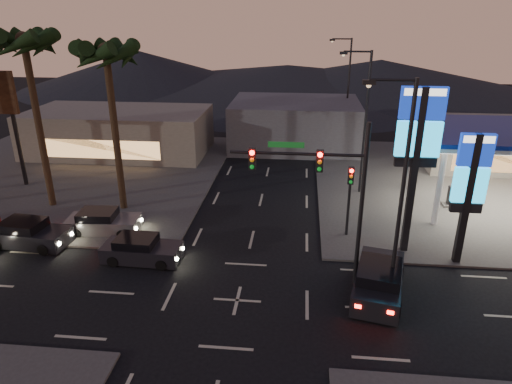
# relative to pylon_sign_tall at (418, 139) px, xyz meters

# --- Properties ---
(ground) EXTENTS (140.00, 140.00, 0.00)m
(ground) POSITION_rel_pylon_sign_tall_xyz_m (-8.50, -5.50, -6.39)
(ground) COLOR black
(ground) RESTS_ON ground
(corner_lot_ne) EXTENTS (24.00, 24.00, 0.12)m
(corner_lot_ne) POSITION_rel_pylon_sign_tall_xyz_m (7.50, 10.50, -6.33)
(corner_lot_ne) COLOR #47443F
(corner_lot_ne) RESTS_ON ground
(corner_lot_nw) EXTENTS (24.00, 24.00, 0.12)m
(corner_lot_nw) POSITION_rel_pylon_sign_tall_xyz_m (-24.50, 10.50, -6.33)
(corner_lot_nw) COLOR #47443F
(corner_lot_nw) RESTS_ON ground
(convenience_store) EXTENTS (10.00, 6.00, 4.00)m
(convenience_store) POSITION_rel_pylon_sign_tall_xyz_m (9.50, 15.50, -4.39)
(convenience_store) COLOR #726B5B
(convenience_store) RESTS_ON ground
(pylon_sign_tall) EXTENTS (2.20, 0.35, 9.00)m
(pylon_sign_tall) POSITION_rel_pylon_sign_tall_xyz_m (0.00, 0.00, 0.00)
(pylon_sign_tall) COLOR black
(pylon_sign_tall) RESTS_ON ground
(pylon_sign_short) EXTENTS (1.60, 0.35, 7.00)m
(pylon_sign_short) POSITION_rel_pylon_sign_tall_xyz_m (2.50, -1.00, -1.74)
(pylon_sign_short) COLOR black
(pylon_sign_short) RESTS_ON ground
(traffic_signal_mast) EXTENTS (6.10, 0.39, 8.00)m
(traffic_signal_mast) POSITION_rel_pylon_sign_tall_xyz_m (-4.74, -3.51, -1.17)
(traffic_signal_mast) COLOR black
(traffic_signal_mast) RESTS_ON ground
(pedestal_signal) EXTENTS (0.32, 0.39, 4.30)m
(pedestal_signal) POSITION_rel_pylon_sign_tall_xyz_m (-3.00, 1.48, -3.47)
(pedestal_signal) COLOR black
(pedestal_signal) RESTS_ON ground
(streetlight_near) EXTENTS (2.14, 0.25, 10.00)m
(streetlight_near) POSITION_rel_pylon_sign_tall_xyz_m (-1.71, -4.50, -0.68)
(streetlight_near) COLOR black
(streetlight_near) RESTS_ON ground
(streetlight_mid) EXTENTS (2.14, 0.25, 10.00)m
(streetlight_mid) POSITION_rel_pylon_sign_tall_xyz_m (-1.71, 8.50, -0.68)
(streetlight_mid) COLOR black
(streetlight_mid) RESTS_ON ground
(streetlight_far) EXTENTS (2.14, 0.25, 10.00)m
(streetlight_far) POSITION_rel_pylon_sign_tall_xyz_m (-1.71, 22.50, -0.68)
(streetlight_far) COLOR black
(streetlight_far) RESTS_ON ground
(palm_a) EXTENTS (4.41, 4.41, 10.86)m
(palm_a) POSITION_rel_pylon_sign_tall_xyz_m (-17.50, 4.00, 3.03)
(palm_a) COLOR black
(palm_a) RESTS_ON ground
(palm_b) EXTENTS (4.41, 4.41, 11.46)m
(palm_b) POSITION_rel_pylon_sign_tall_xyz_m (-22.50, 4.00, 3.58)
(palm_b) COLOR black
(palm_b) RESTS_ON ground
(building_far_west) EXTENTS (16.00, 8.00, 4.00)m
(building_far_west) POSITION_rel_pylon_sign_tall_xyz_m (-22.50, 16.50, -4.39)
(building_far_west) COLOR #726B5B
(building_far_west) RESTS_ON ground
(building_far_mid) EXTENTS (12.00, 9.00, 4.40)m
(building_far_mid) POSITION_rel_pylon_sign_tall_xyz_m (-6.50, 20.50, -4.19)
(building_far_mid) COLOR #4C4C51
(building_far_mid) RESTS_ON ground
(hill_left) EXTENTS (40.00, 40.00, 6.00)m
(hill_left) POSITION_rel_pylon_sign_tall_xyz_m (-33.50, 54.50, -3.39)
(hill_left) COLOR black
(hill_left) RESTS_ON ground
(hill_right) EXTENTS (50.00, 50.00, 5.00)m
(hill_right) POSITION_rel_pylon_sign_tall_xyz_m (6.50, 54.50, -3.89)
(hill_right) COLOR black
(hill_right) RESTS_ON ground
(hill_center) EXTENTS (60.00, 60.00, 4.00)m
(hill_center) POSITION_rel_pylon_sign_tall_xyz_m (-8.50, 54.50, -4.39)
(hill_center) COLOR black
(hill_center) RESTS_ON ground
(car_lane_a_front) EXTENTS (4.27, 1.91, 1.37)m
(car_lane_a_front) POSITION_rel_pylon_sign_tall_xyz_m (-14.06, -2.44, -5.76)
(car_lane_a_front) COLOR black
(car_lane_a_front) RESTS_ON ground
(car_lane_b_front) EXTENTS (4.43, 2.07, 1.41)m
(car_lane_b_front) POSITION_rel_pylon_sign_tall_xyz_m (-17.45, 0.52, -5.74)
(car_lane_b_front) COLOR slate
(car_lane_b_front) RESTS_ON ground
(car_lane_b_mid) EXTENTS (4.70, 2.27, 1.49)m
(car_lane_b_mid) POSITION_rel_pylon_sign_tall_xyz_m (-20.95, -1.41, -5.70)
(car_lane_b_mid) COLOR black
(car_lane_b_mid) RESTS_ON ground
(suv_station) EXTENTS (3.08, 5.20, 1.63)m
(suv_station) POSITION_rel_pylon_sign_tall_xyz_m (-2.02, -4.33, -5.64)
(suv_station) COLOR black
(suv_station) RESTS_ON ground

